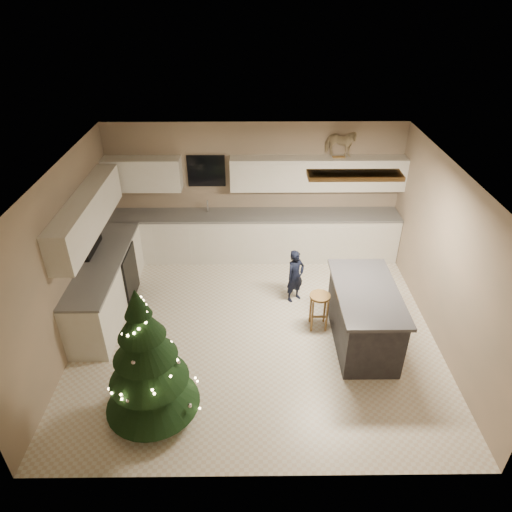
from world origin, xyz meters
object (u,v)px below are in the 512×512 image
bar_stool (319,303)px  rocking_horse (340,143)px  toddler (295,276)px  island (364,316)px  christmas_tree (148,367)px

bar_stool → rocking_horse: 2.94m
bar_stool → toddler: toddler is taller
island → bar_stool: size_ratio=2.77×
island → toddler: 1.42m
christmas_tree → rocking_horse: rocking_horse is taller
toddler → bar_stool: bearing=-102.0°
island → christmas_tree: christmas_tree is taller
christmas_tree → rocking_horse: size_ratio=3.07×
bar_stool → toddler: bearing=113.5°
bar_stool → rocking_horse: bearing=76.9°
island → bar_stool: 0.70m
christmas_tree → toddler: (1.99, 2.39, -0.32)m
toddler → christmas_tree: bearing=-165.2°
bar_stool → christmas_tree: 2.86m
christmas_tree → toddler: 3.12m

